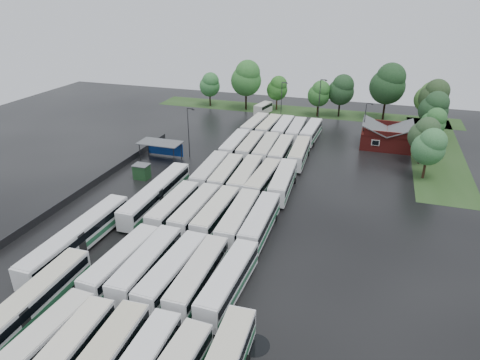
% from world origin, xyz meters
% --- Properties ---
extents(ground, '(160.00, 160.00, 0.00)m').
position_xyz_m(ground, '(0.00, 0.00, 0.00)').
color(ground, black).
rests_on(ground, ground).
extents(brick_building, '(10.07, 8.60, 5.39)m').
position_xyz_m(brick_building, '(24.00, 42.77, 1.87)').
color(brick_building, maroon).
rests_on(brick_building, ground).
extents(wash_shed, '(8.20, 4.20, 3.58)m').
position_xyz_m(wash_shed, '(-17.20, 22.02, 2.99)').
color(wash_shed, '#2D2D30').
rests_on(wash_shed, ground).
extents(utility_hut, '(2.70, 2.20, 2.62)m').
position_xyz_m(utility_hut, '(-16.20, 12.60, 1.32)').
color(utility_hut, '#163A1A').
rests_on(utility_hut, ground).
extents(grass_strip_north, '(80.00, 10.00, 0.01)m').
position_xyz_m(grass_strip_north, '(2.00, 64.80, 0.01)').
color(grass_strip_north, '#254219').
rests_on(grass_strip_north, ground).
extents(grass_strip_east, '(10.00, 50.00, 0.01)m').
position_xyz_m(grass_strip_east, '(34.00, 42.80, 0.01)').
color(grass_strip_east, '#254219').
rests_on(grass_strip_east, ground).
extents(west_fence, '(0.10, 50.00, 1.20)m').
position_xyz_m(west_fence, '(-22.20, 8.00, 0.60)').
color(west_fence, '#2D2D30').
rests_on(west_fence, ground).
extents(bus_r0c0, '(3.16, 12.34, 3.41)m').
position_xyz_m(bus_r0c0, '(-4.32, -25.67, 1.87)').
color(bus_r0c0, silver).
rests_on(bus_r0c0, ground).
extents(bus_r0c1, '(3.15, 12.40, 3.42)m').
position_xyz_m(bus_r0c1, '(-1.33, -26.04, 1.88)').
color(bus_r0c1, silver).
rests_on(bus_r0c1, ground).
extents(bus_r1c0, '(3.25, 12.56, 3.47)m').
position_xyz_m(bus_r1c0, '(-4.23, -12.52, 1.91)').
color(bus_r1c0, silver).
rests_on(bus_r1c0, ground).
extents(bus_r1c1, '(2.72, 12.73, 3.54)m').
position_xyz_m(bus_r1c1, '(-1.24, -12.18, 1.95)').
color(bus_r1c1, silver).
rests_on(bus_r1c1, ground).
extents(bus_r1c2, '(3.21, 12.82, 3.54)m').
position_xyz_m(bus_r1c2, '(2.15, -12.45, 1.95)').
color(bus_r1c2, silver).
rests_on(bus_r1c2, ground).
extents(bus_r1c3, '(2.77, 12.50, 3.47)m').
position_xyz_m(bus_r1c3, '(5.11, -12.28, 1.91)').
color(bus_r1c3, silver).
rests_on(bus_r1c3, ground).
extents(bus_r1c4, '(3.06, 12.61, 3.49)m').
position_xyz_m(bus_r1c4, '(8.55, -12.12, 1.92)').
color(bus_r1c4, silver).
rests_on(bus_r1c4, ground).
extents(bus_r2c0, '(2.74, 12.29, 3.41)m').
position_xyz_m(bus_r2c0, '(-4.56, 1.44, 1.88)').
color(bus_r2c0, silver).
rests_on(bus_r2c0, ground).
extents(bus_r2c1, '(2.82, 12.45, 3.45)m').
position_xyz_m(bus_r2c1, '(-1.13, 1.41, 1.90)').
color(bus_r2c1, silver).
rests_on(bus_r2c1, ground).
extents(bus_r2c2, '(2.80, 12.41, 3.45)m').
position_xyz_m(bus_r2c2, '(1.92, 1.52, 1.90)').
color(bus_r2c2, silver).
rests_on(bus_r2c2, ground).
extents(bus_r2c3, '(3.06, 12.92, 3.58)m').
position_xyz_m(bus_r2c3, '(5.37, 0.98, 1.97)').
color(bus_r2c3, silver).
rests_on(bus_r2c3, ground).
extents(bus_r2c4, '(2.86, 12.66, 3.51)m').
position_xyz_m(bus_r2c4, '(8.38, 1.11, 1.93)').
color(bus_r2c4, silver).
rests_on(bus_r2c4, ground).
extents(bus_r3c0, '(3.20, 12.79, 3.53)m').
position_xyz_m(bus_r3c0, '(-4.23, 14.77, 1.94)').
color(bus_r3c0, silver).
rests_on(bus_r3c0, ground).
extents(bus_r3c1, '(3.13, 12.41, 3.43)m').
position_xyz_m(bus_r3c1, '(-1.27, 14.67, 1.88)').
color(bus_r3c1, silver).
rests_on(bus_r3c1, ground).
extents(bus_r3c2, '(3.20, 12.99, 3.59)m').
position_xyz_m(bus_r3c2, '(2.15, 14.58, 1.98)').
color(bus_r3c2, silver).
rests_on(bus_r3c2, ground).
extents(bus_r3c3, '(3.04, 12.46, 3.45)m').
position_xyz_m(bus_r3c3, '(5.16, 14.47, 1.89)').
color(bus_r3c3, silver).
rests_on(bus_r3c3, ground).
extents(bus_r3c4, '(3.35, 12.88, 3.55)m').
position_xyz_m(bus_r3c4, '(8.42, 14.72, 1.95)').
color(bus_r3c4, silver).
rests_on(bus_r3c4, ground).
extents(bus_r4c0, '(3.04, 12.77, 3.53)m').
position_xyz_m(bus_r4c0, '(-4.40, 28.58, 1.94)').
color(bus_r4c0, silver).
rests_on(bus_r4c0, ground).
extents(bus_r4c1, '(2.91, 12.30, 3.41)m').
position_xyz_m(bus_r4c1, '(-1.29, 28.72, 1.87)').
color(bus_r4c1, silver).
rests_on(bus_r4c1, ground).
extents(bus_r4c2, '(3.21, 12.94, 3.58)m').
position_xyz_m(bus_r4c2, '(2.07, 28.23, 1.97)').
color(bus_r4c2, silver).
rests_on(bus_r4c2, ground).
extents(bus_r4c3, '(2.98, 12.44, 3.44)m').
position_xyz_m(bus_r4c3, '(5.02, 28.11, 1.89)').
color(bus_r4c3, silver).
rests_on(bus_r4c3, ground).
extents(bus_r4c4, '(3.14, 12.46, 3.44)m').
position_xyz_m(bus_r4c4, '(8.47, 28.38, 1.89)').
color(bus_r4c4, silver).
rests_on(bus_r4c4, ground).
extents(bus_r5c0, '(3.14, 12.61, 3.48)m').
position_xyz_m(bus_r5c0, '(-4.30, 42.30, 1.92)').
color(bus_r5c0, silver).
rests_on(bus_r5c0, ground).
extents(bus_r5c1, '(2.98, 12.45, 3.45)m').
position_xyz_m(bus_r5c1, '(-1.03, 42.23, 1.90)').
color(bus_r5c1, silver).
rests_on(bus_r5c1, ground).
extents(bus_r5c2, '(2.81, 12.53, 3.48)m').
position_xyz_m(bus_r5c2, '(2.19, 42.07, 1.91)').
color(bus_r5c2, silver).
rests_on(bus_r5c2, ground).
extents(bus_r5c3, '(2.94, 12.47, 3.45)m').
position_xyz_m(bus_r5c3, '(5.27, 41.69, 1.90)').
color(bus_r5c3, silver).
rests_on(bus_r5c3, ground).
extents(bus_r5c4, '(3.02, 12.38, 3.42)m').
position_xyz_m(bus_r5c4, '(8.47, 41.95, 1.88)').
color(bus_r5c4, silver).
rests_on(bus_r5c4, ground).
extents(artic_bus_west_a, '(2.87, 18.38, 3.40)m').
position_xyz_m(artic_bus_west_a, '(-8.97, -22.75, 1.89)').
color(artic_bus_west_a, silver).
rests_on(artic_bus_west_a, ground).
extents(artic_bus_west_b, '(2.89, 18.69, 3.46)m').
position_xyz_m(artic_bus_west_b, '(-8.92, 4.45, 1.92)').
color(artic_bus_west_b, silver).
rests_on(artic_bus_west_b, ground).
extents(artic_bus_west_c, '(2.87, 18.98, 3.52)m').
position_xyz_m(artic_bus_west_c, '(-12.32, -9.76, 1.95)').
color(artic_bus_west_c, silver).
rests_on(artic_bus_west_c, ground).
extents(minibus, '(3.59, 6.70, 2.78)m').
position_xyz_m(minibus, '(-6.96, 59.25, 1.54)').
color(minibus, silver).
rests_on(minibus, ground).
extents(tree_north_0, '(5.65, 5.65, 9.37)m').
position_xyz_m(tree_north_0, '(-23.18, 62.68, 6.02)').
color(tree_north_0, black).
rests_on(tree_north_0, ground).
extents(tree_north_1, '(8.06, 8.06, 13.34)m').
position_xyz_m(tree_north_1, '(-12.38, 61.94, 8.58)').
color(tree_north_1, black).
rests_on(tree_north_1, ground).
extents(tree_north_2, '(5.56, 5.56, 9.20)m').
position_xyz_m(tree_north_2, '(-4.50, 64.53, 5.92)').
color(tree_north_2, '#3B2513').
rests_on(tree_north_2, ground).
extents(tree_north_3, '(5.62, 5.62, 9.30)m').
position_xyz_m(tree_north_3, '(7.12, 61.29, 5.98)').
color(tree_north_3, black).
rests_on(tree_north_3, ground).
extents(tree_north_4, '(6.57, 6.57, 10.89)m').
position_xyz_m(tree_north_4, '(12.37, 62.82, 7.00)').
color(tree_north_4, black).
rests_on(tree_north_4, ground).
extents(tree_north_5, '(8.56, 8.56, 14.17)m').
position_xyz_m(tree_north_5, '(23.34, 63.32, 9.12)').
color(tree_north_5, black).
rests_on(tree_north_5, ground).
extents(tree_north_6, '(6.89, 6.89, 11.41)m').
position_xyz_m(tree_north_6, '(33.82, 60.84, 7.34)').
color(tree_north_6, '#34251B').
rests_on(tree_north_6, ground).
extents(tree_east_0, '(5.57, 5.57, 9.22)m').
position_xyz_m(tree_east_0, '(30.72, 27.86, 5.93)').
color(tree_east_0, '#342014').
rests_on(tree_east_0, ground).
extents(tree_east_1, '(5.55, 5.55, 9.19)m').
position_xyz_m(tree_east_1, '(30.36, 34.78, 5.91)').
color(tree_east_1, '#31231A').
rests_on(tree_east_1, ground).
extents(tree_east_2, '(5.05, 5.05, 8.37)m').
position_xyz_m(tree_east_2, '(32.88, 45.75, 5.38)').
color(tree_east_2, black).
rests_on(tree_east_2, ground).
extents(tree_east_3, '(6.26, 6.26, 10.37)m').
position_xyz_m(tree_east_3, '(33.27, 52.32, 6.67)').
color(tree_east_3, '#311D12').
rests_on(tree_east_3, ground).
extents(tree_east_4, '(6.35, 6.35, 10.52)m').
position_xyz_m(tree_east_4, '(32.87, 62.01, 6.76)').
color(tree_east_4, black).
rests_on(tree_east_4, ground).
extents(lamp_post_ne, '(1.44, 0.28, 9.33)m').
position_xyz_m(lamp_post_ne, '(19.44, 41.28, 5.42)').
color(lamp_post_ne, '#2D2D30').
rests_on(lamp_post_ne, ground).
extents(lamp_post_nw, '(1.53, 0.30, 9.92)m').
position_xyz_m(lamp_post_nw, '(-12.36, 24.56, 5.76)').
color(lamp_post_nw, '#2D2D30').
rests_on(lamp_post_nw, ground).
extents(lamp_post_back_w, '(1.50, 0.29, 9.72)m').
position_xyz_m(lamp_post_back_w, '(-0.92, 54.19, 5.64)').
color(lamp_post_back_w, '#2D2D30').
rests_on(lamp_post_back_w, ground).
extents(lamp_post_back_e, '(1.63, 0.32, 10.59)m').
position_xyz_m(lamp_post_back_e, '(8.05, 56.01, 6.15)').
color(lamp_post_back_e, '#2D2D30').
rests_on(lamp_post_back_e, ground).
extents(puddle_0, '(6.37, 6.37, 0.01)m').
position_xyz_m(puddle_0, '(-2.26, -18.57, 0.00)').
color(puddle_0, black).
rests_on(puddle_0, ground).
extents(puddle_2, '(4.76, 4.76, 0.01)m').
position_xyz_m(puddle_2, '(-8.12, 0.59, 0.00)').
color(puddle_2, black).
rests_on(puddle_2, ground).
extents(puddle_3, '(3.22, 3.22, 0.01)m').
position_xyz_m(puddle_3, '(4.59, -4.01, 0.00)').
color(puddle_3, black).
rests_on(puddle_3, ground).
extents(puddle_4, '(2.95, 2.95, 0.01)m').
position_xyz_m(puddle_4, '(13.18, -18.03, 0.00)').
color(puddle_4, black).
rests_on(puddle_4, ground).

